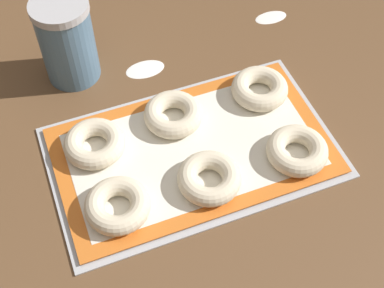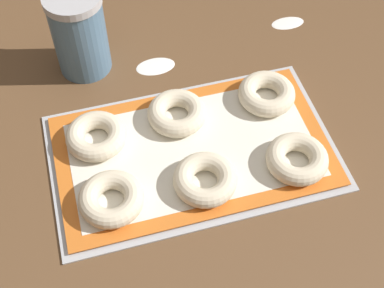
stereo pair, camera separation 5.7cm
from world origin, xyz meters
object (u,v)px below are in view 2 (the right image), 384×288
Objects in this scene: baking_tray at (192,152)px; bagel_front_right at (297,159)px; bagel_front_left at (111,199)px; bagel_front_center at (204,180)px; bagel_back_left at (96,136)px; bagel_back_right at (267,94)px; flour_canister at (79,33)px; bagel_back_center at (177,113)px.

bagel_front_right reaches higher than baking_tray.
bagel_front_center is at bearing -1.83° from bagel_front_left.
bagel_front_left is at bearing -155.33° from baking_tray.
bagel_back_right is at bearing 2.44° from bagel_back_left.
bagel_front_center and bagel_back_left have the same top height.
flour_canister is (-0.16, 0.37, 0.06)m from bagel_front_center.
bagel_front_right is 1.00× the size of bagel_back_left.
bagel_back_right is at bearing 24.54° from baking_tray.
flour_canister is at bearing 118.82° from baking_tray.
bagel_back_center is 0.26m from flour_canister.
bagel_back_center is at bearing 138.25° from bagel_front_right.
bagel_front_left is at bearing 178.76° from bagel_front_right.
baking_tray is at bearing -155.46° from bagel_back_right.
bagel_back_center is at bearing 4.93° from bagel_back_left.
flour_canister is at bearing 113.04° from bagel_front_center.
bagel_back_right is at bearing 24.60° from bagel_front_left.
bagel_back_right is 0.40m from flour_canister.
bagel_back_center is at bearing -179.72° from bagel_back_right.
baking_tray is 4.66× the size of bagel_back_center.
bagel_front_left reaches higher than baking_tray.
bagel_front_left and bagel_back_right have the same top height.
bagel_back_left is at bearing 156.45° from bagel_front_right.
bagel_front_center and bagel_back_right have the same top height.
bagel_front_right is at bearing -41.75° from bagel_back_center.
flour_canister reaches higher than bagel_back_right.
bagel_front_center is at bearing -137.65° from bagel_back_right.
flour_canister reaches higher than bagel_back_left.
bagel_front_center is (0.16, -0.01, 0.00)m from bagel_front_left.
bagel_back_center and bagel_back_right have the same top height.
bagel_front_left is 0.62× the size of flour_canister.
bagel_front_right is 0.62× the size of flour_canister.
bagel_front_left is 0.38m from bagel_back_right.
flour_canister is (-0.33, 0.37, 0.06)m from bagel_front_right.
bagel_back_left is (-0.17, 0.07, 0.02)m from baking_tray.
bagel_front_right is at bearing -48.03° from flour_canister.
bagel_back_center is (-0.18, 0.16, 0.00)m from bagel_front_right.
baking_tray is 4.66× the size of bagel_front_right.
bagel_front_center reaches higher than baking_tray.
bagel_front_right is at bearing -25.54° from baking_tray.
bagel_front_right is at bearing -90.73° from bagel_back_right.
bagel_front_center is 0.24m from bagel_back_right.
baking_tray is 4.66× the size of bagel_back_right.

